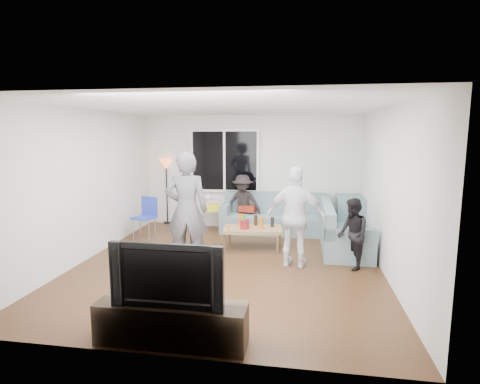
% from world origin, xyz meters
% --- Properties ---
extents(floor, '(5.00, 5.50, 0.04)m').
position_xyz_m(floor, '(0.00, 0.00, -0.02)').
color(floor, '#56351C').
rests_on(floor, ground).
extents(ceiling, '(5.00, 5.50, 0.04)m').
position_xyz_m(ceiling, '(0.00, 0.00, 2.62)').
color(ceiling, white).
rests_on(ceiling, ground).
extents(wall_back, '(5.00, 0.04, 2.60)m').
position_xyz_m(wall_back, '(0.00, 2.77, 1.30)').
color(wall_back, silver).
rests_on(wall_back, ground).
extents(wall_front, '(5.00, 0.04, 2.60)m').
position_xyz_m(wall_front, '(0.00, -2.77, 1.30)').
color(wall_front, silver).
rests_on(wall_front, ground).
extents(wall_left, '(0.04, 5.50, 2.60)m').
position_xyz_m(wall_left, '(-2.52, 0.00, 1.30)').
color(wall_left, silver).
rests_on(wall_left, ground).
extents(wall_right, '(0.04, 5.50, 2.60)m').
position_xyz_m(wall_right, '(2.52, 0.00, 1.30)').
color(wall_right, silver).
rests_on(wall_right, ground).
extents(window_frame, '(1.62, 0.06, 1.47)m').
position_xyz_m(window_frame, '(-0.60, 2.69, 1.55)').
color(window_frame, white).
rests_on(window_frame, wall_back).
extents(window_glass, '(1.50, 0.02, 1.35)m').
position_xyz_m(window_glass, '(-0.60, 2.65, 1.55)').
color(window_glass, black).
rests_on(window_glass, window_frame).
extents(window_mullion, '(0.05, 0.03, 1.35)m').
position_xyz_m(window_mullion, '(-0.60, 2.64, 1.55)').
color(window_mullion, white).
rests_on(window_mullion, window_frame).
extents(radiator, '(1.30, 0.12, 0.62)m').
position_xyz_m(radiator, '(-0.60, 2.65, 0.31)').
color(radiator, silver).
rests_on(radiator, floor).
extents(potted_plant, '(0.23, 0.20, 0.36)m').
position_xyz_m(potted_plant, '(-0.22, 2.62, 0.80)').
color(potted_plant, '#376528').
rests_on(potted_plant, radiator).
extents(vase, '(0.17, 0.17, 0.16)m').
position_xyz_m(vase, '(-0.99, 2.62, 0.70)').
color(vase, white).
rests_on(vase, radiator).
extents(sofa_back_section, '(2.30, 0.85, 0.85)m').
position_xyz_m(sofa_back_section, '(0.58, 2.27, 0.42)').
color(sofa_back_section, slate).
rests_on(sofa_back_section, floor).
extents(sofa_right_section, '(2.00, 0.85, 0.85)m').
position_xyz_m(sofa_right_section, '(2.02, 1.26, 0.42)').
color(sofa_right_section, slate).
rests_on(sofa_right_section, floor).
extents(sofa_corner, '(0.85, 0.85, 0.85)m').
position_xyz_m(sofa_corner, '(2.36, 2.27, 0.42)').
color(sofa_corner, slate).
rests_on(sofa_corner, floor).
extents(cushion_yellow, '(0.43, 0.38, 0.14)m').
position_xyz_m(cushion_yellow, '(-0.82, 2.25, 0.51)').
color(cushion_yellow, yellow).
rests_on(cushion_yellow, sofa_back_section).
extents(cushion_red, '(0.40, 0.34, 0.13)m').
position_xyz_m(cushion_red, '(-0.00, 2.33, 0.51)').
color(cushion_red, maroon).
rests_on(cushion_red, sofa_back_section).
extents(coffee_table, '(1.17, 0.74, 0.40)m').
position_xyz_m(coffee_table, '(0.28, 1.01, 0.20)').
color(coffee_table, '#A1864E').
rests_on(coffee_table, floor).
extents(pitcher, '(0.17, 0.17, 0.17)m').
position_xyz_m(pitcher, '(0.14, 0.90, 0.49)').
color(pitcher, maroon).
rests_on(pitcher, coffee_table).
extents(side_chair, '(0.50, 0.50, 0.86)m').
position_xyz_m(side_chair, '(-2.05, 1.32, 0.43)').
color(side_chair, '#293CB3').
rests_on(side_chair, floor).
extents(floor_lamp, '(0.32, 0.32, 1.56)m').
position_xyz_m(floor_lamp, '(-2.05, 2.73, 0.78)').
color(floor_lamp, orange).
rests_on(floor_lamp, floor).
extents(player_left, '(0.76, 0.57, 1.91)m').
position_xyz_m(player_left, '(-0.65, -0.19, 0.95)').
color(player_left, '#4D4D52').
rests_on(player_left, floor).
extents(player_right, '(1.03, 0.58, 1.66)m').
position_xyz_m(player_right, '(1.11, 0.12, 0.83)').
color(player_right, silver).
rests_on(player_right, floor).
extents(spectator_right, '(0.55, 0.65, 1.16)m').
position_xyz_m(spectator_right, '(2.02, 0.15, 0.58)').
color(spectator_right, black).
rests_on(spectator_right, floor).
extents(spectator_back, '(0.85, 0.52, 1.27)m').
position_xyz_m(spectator_back, '(-0.12, 2.30, 0.64)').
color(spectator_back, black).
rests_on(spectator_back, floor).
extents(tv_console, '(1.60, 0.40, 0.44)m').
position_xyz_m(tv_console, '(-0.13, -2.50, 0.22)').
color(tv_console, '#2D2216').
rests_on(tv_console, floor).
extents(television, '(1.18, 0.16, 0.68)m').
position_xyz_m(television, '(-0.13, -2.50, 0.78)').
color(television, black).
rests_on(television, tv_console).
extents(bottle_e, '(0.07, 0.07, 0.19)m').
position_xyz_m(bottle_e, '(0.64, 1.13, 0.50)').
color(bottle_e, black).
rests_on(bottle_e, coffee_table).
extents(bottle_d, '(0.07, 0.07, 0.24)m').
position_xyz_m(bottle_d, '(0.45, 0.95, 0.52)').
color(bottle_d, '#D66013').
rests_on(bottle_d, coffee_table).
extents(bottle_b, '(0.08, 0.08, 0.25)m').
position_xyz_m(bottle_b, '(0.11, 0.92, 0.52)').
color(bottle_b, green).
rests_on(bottle_b, coffee_table).
extents(bottle_a, '(0.07, 0.07, 0.24)m').
position_xyz_m(bottle_a, '(0.03, 1.10, 0.52)').
color(bottle_a, '#ED500D').
rests_on(bottle_a, coffee_table).
extents(bottle_c, '(0.07, 0.07, 0.20)m').
position_xyz_m(bottle_c, '(0.31, 1.20, 0.50)').
color(bottle_c, '#32170B').
rests_on(bottle_c, coffee_table).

